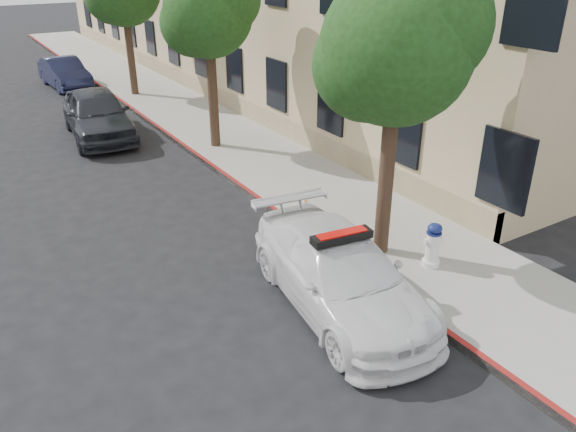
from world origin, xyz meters
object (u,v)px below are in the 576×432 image
at_px(parked_car_mid, 97,114).
at_px(fire_hydrant, 433,245).
at_px(traffic_cone, 305,208).
at_px(police_car, 340,273).
at_px(parked_car_far, 65,73).

xyz_separation_m(parked_car_mid, fire_hydrant, (3.23, -12.22, -0.21)).
bearing_deg(fire_hydrant, traffic_cone, 127.75).
bearing_deg(traffic_cone, fire_hydrant, -71.68).
xyz_separation_m(fire_hydrant, traffic_cone, (-1.00, 3.01, -0.14)).
bearing_deg(fire_hydrant, police_car, -161.17).
bearing_deg(parked_car_far, traffic_cone, -88.83).
bearing_deg(traffic_cone, parked_car_mid, 103.60).
xyz_separation_m(police_car, traffic_cone, (1.25, 2.99, -0.22)).
bearing_deg(fire_hydrant, parked_car_mid, 124.21).
bearing_deg(police_car, parked_car_mid, 102.21).
distance_m(police_car, parked_car_mid, 12.24).
bearing_deg(parked_car_far, fire_hydrant, -86.80).
bearing_deg(police_car, parked_car_far, 98.45).
relative_size(parked_car_far, fire_hydrant, 4.34).
relative_size(fire_hydrant, traffic_cone, 1.47).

